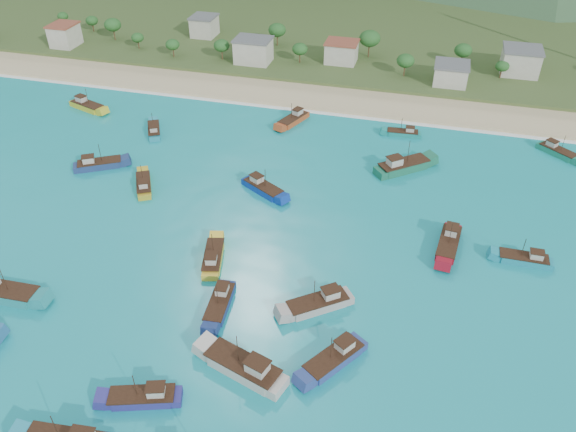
% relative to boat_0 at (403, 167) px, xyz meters
% --- Properties ---
extents(ground, '(600.00, 600.00, 0.00)m').
position_rel_boat_0_xyz_m(ground, '(-15.82, -45.25, -1.01)').
color(ground, '#0C8186').
rests_on(ground, ground).
extents(beach, '(400.00, 18.00, 1.20)m').
position_rel_boat_0_xyz_m(beach, '(-15.82, 33.75, -1.01)').
color(beach, beige).
rests_on(beach, ground).
extents(land, '(400.00, 110.00, 2.40)m').
position_rel_boat_0_xyz_m(land, '(-15.82, 94.75, -1.01)').
color(land, '#385123').
rests_on(land, ground).
extents(surf_line, '(400.00, 2.50, 0.08)m').
position_rel_boat_0_xyz_m(surf_line, '(-15.82, 24.25, -1.01)').
color(surf_line, white).
rests_on(surf_line, ground).
extents(village, '(218.93, 29.62, 7.46)m').
position_rel_boat_0_xyz_m(village, '(0.58, 56.05, 3.82)').
color(village, beige).
rests_on(village, ground).
extents(vegetation, '(276.44, 26.15, 8.94)m').
position_rel_boat_0_xyz_m(vegetation, '(-23.15, 57.92, 4.14)').
color(vegetation, '#235623').
rests_on(vegetation, ground).
extents(boat_0, '(12.49, 11.28, 7.70)m').
position_rel_boat_0_xyz_m(boat_0, '(0.00, 0.00, 0.00)').
color(boat_0, '#166347').
rests_on(boat_0, ground).
extents(boat_2, '(6.66, 10.69, 6.09)m').
position_rel_boat_0_xyz_m(boat_2, '(-29.56, 16.55, -0.29)').
color(boat_2, '#A84520').
rests_on(boat_2, ground).
extents(boat_4, '(7.05, 9.79, 5.67)m').
position_rel_boat_0_xyz_m(boat_4, '(-52.78, -21.41, -0.37)').
color(boat_4, gold).
rests_on(boat_4, ground).
extents(boat_6, '(6.69, 9.45, 5.46)m').
position_rel_boat_0_xyz_m(boat_6, '(-61.75, 2.06, -0.41)').
color(boat_6, teal).
rests_on(boat_6, ground).
extents(boat_7, '(8.62, 3.12, 5.00)m').
position_rel_boat_0_xyz_m(boat_7, '(-1.47, 16.76, -0.49)').
color(boat_7, '#13837D').
rests_on(boat_7, ground).
extents(boat_9, '(11.35, 6.58, 6.44)m').
position_rel_boat_0_xyz_m(boat_9, '(-85.21, 10.01, -0.23)').
color(boat_9, gold).
rests_on(boat_9, ground).
extents(boat_11, '(13.39, 7.52, 7.59)m').
position_rel_boat_0_xyz_m(boat_11, '(-16.57, -61.93, -0.02)').
color(boat_11, '#BEB6AB').
rests_on(boat_11, ground).
extents(boat_13, '(3.88, 10.33, 5.97)m').
position_rel_boat_0_xyz_m(boat_13, '(-24.61, -50.52, -0.32)').
color(boat_13, navy).
rests_on(boat_13, ground).
extents(boat_14, '(5.43, 10.64, 6.03)m').
position_rel_boat_0_xyz_m(boat_14, '(-29.76, -40.12, -0.30)').
color(boat_14, gold).
rests_on(boat_14, ground).
extents(boat_15, '(12.61, 4.17, 7.37)m').
position_rel_boat_0_xyz_m(boat_15, '(-59.94, -57.58, -0.06)').
color(boat_15, teal).
rests_on(boat_15, ground).
extents(boat_16, '(9.22, 8.37, 5.70)m').
position_rel_boat_0_xyz_m(boat_16, '(34.33, 16.59, -0.36)').
color(boat_16, '#198063').
rests_on(boat_16, ground).
extents(boat_17, '(10.50, 5.95, 5.95)m').
position_rel_boat_0_xyz_m(boat_17, '(-28.37, -70.05, -0.32)').
color(boat_17, navy).
rests_on(boat_17, ground).
extents(boat_19, '(9.49, 2.82, 5.60)m').
position_rel_boat_0_xyz_m(boat_19, '(24.16, -25.99, -0.38)').
color(boat_19, teal).
rests_on(boat_19, ground).
extents(boat_20, '(10.94, 9.42, 6.63)m').
position_rel_boat_0_xyz_m(boat_20, '(-9.01, -46.43, -0.20)').
color(boat_20, '#A89E99').
rests_on(boat_20, ground).
extents(boat_22, '(4.61, 11.62, 6.68)m').
position_rel_boat_0_xyz_m(boat_22, '(10.85, -25.22, -0.19)').
color(boat_22, maroon).
rests_on(boat_22, ground).
extents(boat_23, '(8.79, 10.85, 6.45)m').
position_rel_boat_0_xyz_m(boat_23, '(-4.39, -56.79, -0.23)').
color(boat_23, navy).
rests_on(boat_23, ground).
extents(boat_25, '(10.82, 8.09, 6.31)m').
position_rel_boat_0_xyz_m(boat_25, '(-66.44, -16.36, -0.25)').
color(boat_25, navy).
rests_on(boat_25, ground).
extents(boat_27, '(10.63, 8.07, 6.22)m').
position_rel_boat_0_xyz_m(boat_27, '(-27.75, -16.12, -0.27)').
color(boat_27, '#0E3397').
rests_on(boat_27, ground).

